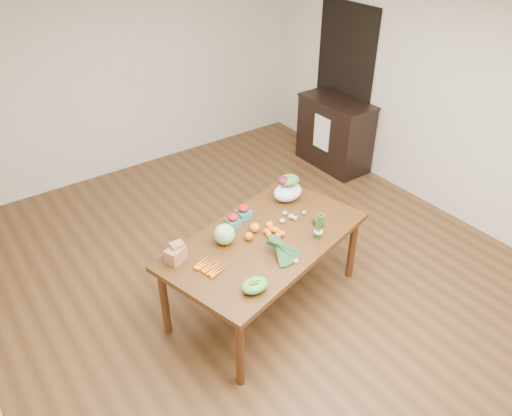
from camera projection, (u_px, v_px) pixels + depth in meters
floor at (265, 280)px, 4.99m from camera, size 6.00×6.00×0.00m
room_walls at (267, 161)px, 4.24m from camera, size 5.02×6.02×2.70m
dining_table at (265, 271)px, 4.54m from camera, size 2.02×1.45×0.75m
doorway_dark at (343, 84)px, 6.70m from camera, size 0.02×1.00×2.10m
cabinet at (335, 133)px, 6.77m from camera, size 0.52×1.02×0.94m
dish_towel at (322, 133)px, 6.59m from camera, size 0.02×0.28×0.45m
paper_bag at (176, 254)px, 4.03m from camera, size 0.25×0.23×0.15m
cabbage at (224, 234)px, 4.22m from camera, size 0.18×0.18×0.18m
strawberry_basket_a at (233, 221)px, 4.45m from camera, size 0.13×0.13×0.10m
strawberry_basket_b at (243, 213)px, 4.56m from camera, size 0.15×0.15×0.11m
orange_a at (249, 236)px, 4.29m from camera, size 0.08×0.08×0.08m
orange_b at (255, 227)px, 4.39m from camera, size 0.09×0.09×0.09m
orange_c at (270, 225)px, 4.43m from camera, size 0.07×0.07×0.07m
mandarin_cluster at (274, 231)px, 4.34m from camera, size 0.22×0.22×0.09m
carrots at (212, 266)px, 4.00m from camera, size 0.27×0.29×0.03m
snap_pea_bag at (255, 285)px, 3.76m from camera, size 0.22×0.16×0.10m
kale_bunch at (286, 249)px, 4.07m from camera, size 0.41×0.47×0.16m
asparagus_bundle at (319, 226)px, 4.27m from camera, size 0.11×0.13×0.26m
potato_a at (282, 221)px, 4.51m from camera, size 0.05×0.05×0.04m
potato_b at (295, 218)px, 4.55m from camera, size 0.05×0.04×0.04m
potato_c at (291, 216)px, 4.57m from camera, size 0.05×0.05×0.05m
potato_d at (285, 213)px, 4.61m from camera, size 0.05×0.04×0.04m
potato_e at (304, 213)px, 4.62m from camera, size 0.05×0.04×0.04m
avocado_a at (319, 223)px, 4.46m from camera, size 0.10×0.12×0.07m
avocado_b at (318, 221)px, 4.48m from camera, size 0.10×0.12×0.07m
salad_bag at (288, 189)px, 4.79m from camera, size 0.35×0.29×0.23m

